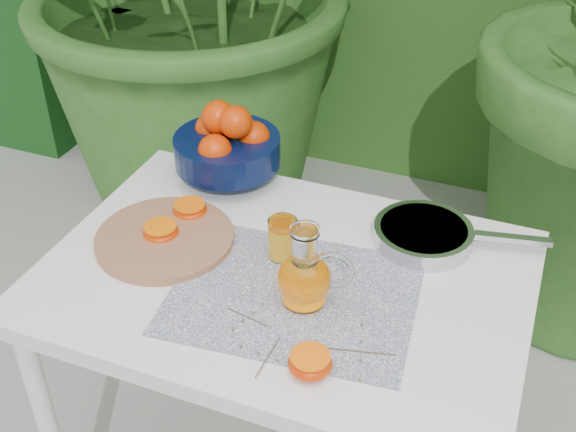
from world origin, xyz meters
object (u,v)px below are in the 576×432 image
at_px(cutting_board, 165,239).
at_px(juice_pitcher, 305,277).
at_px(saute_pan, 425,234).
at_px(white_table, 285,302).
at_px(fruit_bowl, 228,144).

relative_size(cutting_board, juice_pitcher, 1.73).
distance_m(juice_pitcher, saute_pan, 0.33).
relative_size(white_table, fruit_bowl, 3.82).
distance_m(white_table, juice_pitcher, 0.18).
height_order(white_table, saute_pan, saute_pan).
bearing_deg(white_table, saute_pan, 40.41).
distance_m(white_table, cutting_board, 0.30).
xyz_separation_m(white_table, fruit_bowl, (-0.27, 0.30, 0.18)).
distance_m(white_table, fruit_bowl, 0.44).
height_order(fruit_bowl, saute_pan, fruit_bowl).
relative_size(white_table, juice_pitcher, 5.70).
bearing_deg(fruit_bowl, white_table, -48.02).
height_order(juice_pitcher, saute_pan, juice_pitcher).
relative_size(juice_pitcher, saute_pan, 0.45).
height_order(white_table, cutting_board, cutting_board).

